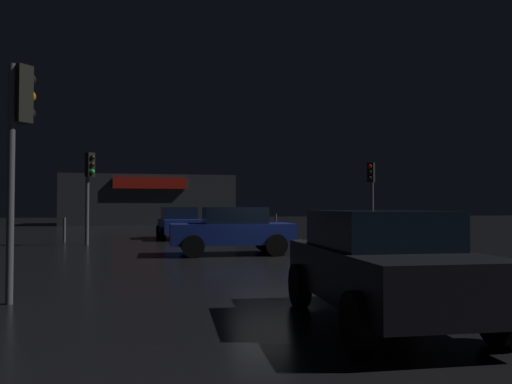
# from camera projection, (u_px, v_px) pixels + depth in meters

# --- Properties ---
(ground_plane) EXTENTS (120.00, 120.00, 0.00)m
(ground_plane) POSITION_uv_depth(u_px,v_px,m) (272.00, 258.00, 15.27)
(ground_plane) COLOR black
(store_building) EXTENTS (14.51, 7.77, 4.29)m
(store_building) POSITION_uv_depth(u_px,v_px,m) (149.00, 200.00, 44.97)
(store_building) COLOR #33383D
(store_building) RESTS_ON ground
(traffic_signal_main) EXTENTS (0.42, 0.42, 3.67)m
(traffic_signal_main) POSITION_uv_depth(u_px,v_px,m) (371.00, 185.00, 23.66)
(traffic_signal_main) COLOR #595B60
(traffic_signal_main) RESTS_ON ground
(traffic_signal_opposite) EXTENTS (0.42, 0.42, 3.96)m
(traffic_signal_opposite) POSITION_uv_depth(u_px,v_px,m) (19.00, 124.00, 8.32)
(traffic_signal_opposite) COLOR #595B60
(traffic_signal_opposite) RESTS_ON ground
(traffic_signal_cross_right) EXTENTS (0.42, 0.43, 3.81)m
(traffic_signal_cross_right) POSITION_uv_depth(u_px,v_px,m) (89.00, 180.00, 20.54)
(traffic_signal_cross_right) COLOR #595B60
(traffic_signal_cross_right) RESTS_ON ground
(car_near) EXTENTS (2.19, 3.96, 1.56)m
(car_near) POSITION_uv_depth(u_px,v_px,m) (179.00, 223.00, 24.59)
(car_near) COLOR navy
(car_near) RESTS_ON ground
(car_far) EXTENTS (4.08, 2.11, 1.57)m
(car_far) POSITION_uv_depth(u_px,v_px,m) (232.00, 230.00, 16.55)
(car_far) COLOR navy
(car_far) RESTS_ON ground
(car_crossing) EXTENTS (2.11, 3.96, 1.54)m
(car_crossing) POSITION_uv_depth(u_px,v_px,m) (382.00, 264.00, 6.86)
(car_crossing) COLOR black
(car_crossing) RESTS_ON ground
(bollard_kerb_a) EXTENTS (0.12, 0.12, 1.10)m
(bollard_kerb_a) POSITION_uv_depth(u_px,v_px,m) (64.00, 230.00, 22.16)
(bollard_kerb_a) COLOR #595B60
(bollard_kerb_a) RESTS_ON ground
(bollard_kerb_b) EXTENTS (0.10, 0.10, 1.22)m
(bollard_kerb_b) POSITION_uv_depth(u_px,v_px,m) (276.00, 227.00, 24.19)
(bollard_kerb_b) COLOR #595B60
(bollard_kerb_b) RESTS_ON ground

